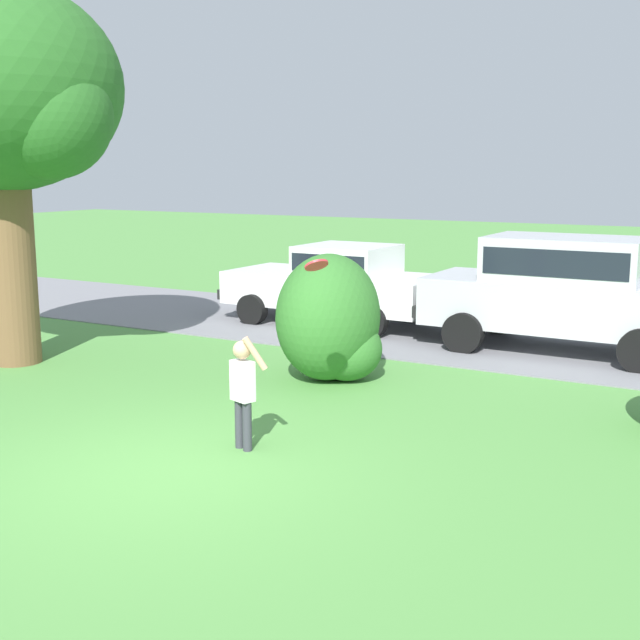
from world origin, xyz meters
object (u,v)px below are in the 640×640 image
at_px(oak_tree_large, 7,99).
at_px(frisbee, 316,265).
at_px(child_thrower, 243,385).
at_px(parked_sedan, 338,281).
at_px(parked_suv, 564,288).

xyz_separation_m(oak_tree_large, frisbee, (5.71, -0.65, -2.11)).
xyz_separation_m(oak_tree_large, child_thrower, (5.40, -1.72, -3.33)).
relative_size(parked_sedan, frisbee, 14.94).
height_order(parked_sedan, child_thrower, parked_sedan).
bearing_deg(parked_suv, oak_tree_large, -145.79).
relative_size(parked_suv, child_thrower, 3.66).
bearing_deg(oak_tree_large, child_thrower, -17.68).
relative_size(oak_tree_large, parked_sedan, 1.31).
bearing_deg(child_thrower, parked_suv, 74.41).
bearing_deg(parked_sedan, oak_tree_large, -117.70).
xyz_separation_m(parked_sedan, parked_suv, (4.46, -0.40, 0.23)).
xyz_separation_m(child_thrower, frisbee, (0.31, 1.07, 1.22)).
xyz_separation_m(oak_tree_large, parked_sedan, (2.80, 5.33, -3.20)).
bearing_deg(frisbee, parked_sedan, 115.94).
distance_m(parked_suv, child_thrower, 6.92).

